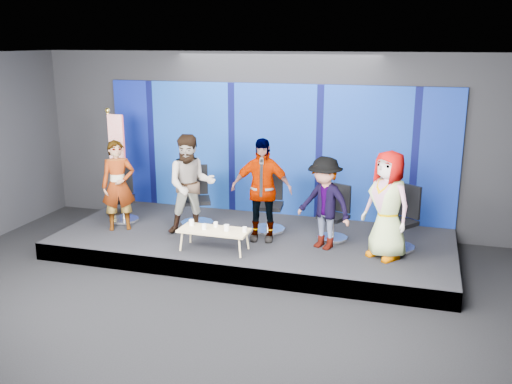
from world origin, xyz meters
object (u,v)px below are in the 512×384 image
panelist_b (191,185)px  panelist_e (388,205)px  chair_b (197,206)px  mug_b (204,227)px  chair_a (123,204)px  panelist_a (118,186)px  mug_e (245,229)px  flag_stand (115,160)px  mug_a (191,222)px  chair_e (400,228)px  coffee_table (214,231)px  chair_c (269,211)px  chair_d (335,222)px  mug_c (216,224)px  mug_d (227,228)px  panelist_c (262,190)px  panelist_d (324,203)px

panelist_b → panelist_e: (3.46, -0.22, -0.03)m
chair_b → mug_b: 1.42m
chair_b → chair_a: bearing=163.3°
mug_b → panelist_a: bearing=163.0°
mug_e → flag_stand: size_ratio=0.04×
chair_a → mug_a: 2.03m
chair_e → coffee_table: chair_e is taller
chair_c → chair_d: chair_c is taller
panelist_e → mug_e: size_ratio=20.12×
panelist_a → chair_c: 2.80m
mug_a → mug_e: size_ratio=1.16×
panelist_e → mug_b: (-2.92, -0.54, -0.47)m
panelist_b → mug_c: bearing=-65.2°
chair_a → chair_c: size_ratio=0.92×
chair_c → chair_e: size_ratio=1.03×
chair_c → mug_d: chair_c is taller
chair_c → chair_e: 2.38m
panelist_e → mug_d: bearing=-132.9°
chair_a → chair_e: 5.22m
panelist_c → mug_a: size_ratio=17.88×
chair_e → mug_c: (-2.98, -0.82, 0.05)m
mug_a → mug_d: mug_d is taller
panelist_c → mug_a: 1.33m
panelist_c → mug_e: (-0.08, -0.72, -0.50)m
mug_c → flag_stand: flag_stand is taller
chair_b → panelist_b: 0.74m
panelist_e → flag_stand: flag_stand is taller
panelist_a → chair_e: bearing=-25.4°
mug_b → chair_d: bearing=30.4°
panelist_b → coffee_table: panelist_b is taller
coffee_table → mug_b: mug_b is taller
panelist_b → mug_c: (0.68, -0.58, -0.50)m
flag_stand → mug_e: bearing=-14.5°
chair_a → panelist_a: size_ratio=0.62×
chair_a → panelist_b: 1.69m
panelist_a → panelist_e: bearing=-30.7°
chair_b → chair_e: (3.77, -0.25, -0.01)m
chair_c → mug_a: size_ratio=11.04×
chair_e → mug_b: bearing=-126.5°
chair_a → flag_stand: flag_stand is taller
panelist_c → chair_c: bearing=83.6°
panelist_b → flag_stand: size_ratio=0.84×
chair_b → flag_stand: flag_stand is taller
chair_b → chair_e: bearing=-28.7°
chair_b → chair_d: size_ratio=1.15×
coffee_table → panelist_b: bearing=134.5°
chair_c → panelist_d: size_ratio=0.71×
chair_e → chair_c: bearing=-151.3°
mug_c → panelist_c: bearing=43.9°
mug_e → coffee_table: bearing=-177.6°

